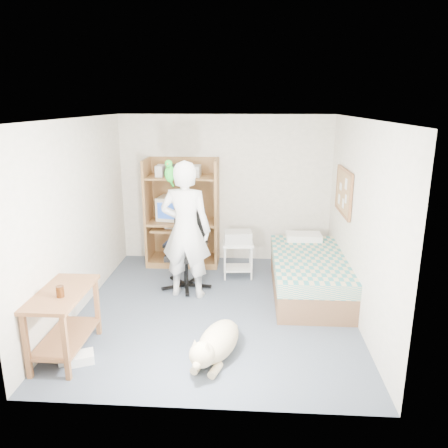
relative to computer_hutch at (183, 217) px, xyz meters
name	(u,v)px	position (x,y,z in m)	size (l,w,h in m)	color
floor	(216,309)	(0.70, -1.74, -0.82)	(4.00, 4.00, 0.00)	#485062
wall_back	(225,189)	(0.70, 0.26, 0.43)	(3.60, 0.02, 2.50)	beige
wall_right	(359,222)	(2.50, -1.74, 0.43)	(0.02, 4.00, 2.50)	beige
wall_left	(78,217)	(-1.10, -1.74, 0.43)	(0.02, 4.00, 2.50)	beige
ceiling	(215,119)	(0.70, -1.74, 1.68)	(3.60, 4.00, 0.02)	white
computer_hutch	(183,217)	(0.00, 0.00, 0.00)	(1.20, 0.63, 1.80)	brown
bed	(309,274)	(2.00, -1.12, -0.53)	(1.02, 2.02, 0.66)	brown
side_desk	(64,313)	(-0.85, -2.94, -0.33)	(0.50, 1.00, 0.75)	brown
corkboard	(344,192)	(2.47, -0.84, 0.63)	(0.04, 0.94, 0.66)	#956942
office_chair	(187,260)	(0.21, -1.00, -0.40)	(0.66, 0.66, 1.17)	black
person	(186,230)	(0.25, -1.31, 0.15)	(0.71, 0.47, 1.95)	white
parrot	(170,172)	(0.05, -1.30, 0.96)	(0.14, 0.25, 0.39)	#169818
dog	(216,343)	(0.80, -2.92, -0.63)	(0.59, 1.12, 0.43)	#CFB98B
printer_cart	(238,254)	(0.95, -0.58, -0.44)	(0.50, 0.42, 0.57)	white
printer	(238,237)	(0.95, -0.58, -0.16)	(0.42, 0.32, 0.18)	#B0B0AB
crt_monitor	(171,208)	(-0.20, 0.01, 0.14)	(0.47, 0.49, 0.39)	beige
keyboard	(179,228)	(-0.05, -0.16, -0.15)	(0.45, 0.16, 0.03)	beige
pencil_cup	(202,218)	(0.34, -0.09, 0.00)	(0.08, 0.08, 0.12)	gold
drink_glass	(60,292)	(-0.80, -3.07, -0.01)	(0.08, 0.08, 0.12)	#3C1D09
floor_box_a	(82,358)	(-0.63, -3.08, -0.77)	(0.25, 0.20, 0.10)	white
floor_box_b	(69,357)	(-0.79, -3.07, -0.78)	(0.18, 0.22, 0.08)	#ADADA8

